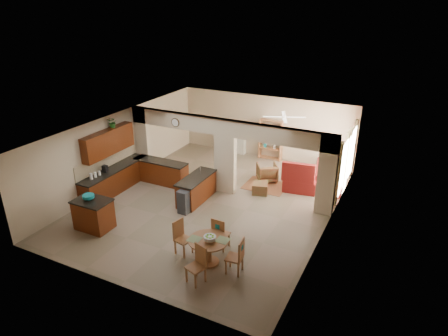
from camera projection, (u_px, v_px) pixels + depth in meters
The scene contains 39 objects.
floor at pixel (213, 202), 14.22m from camera, with size 10.00×10.00×0.00m, color #7C6A56.
ceiling at pixel (212, 127), 13.11m from camera, with size 10.00×10.00×0.00m, color white.
wall_back at pixel (265, 127), 17.77m from camera, with size 8.00×8.00×0.00m, color #C3B18E.
wall_front at pixel (114, 239), 9.56m from camera, with size 8.00×8.00×0.00m, color #C3B18E.
wall_left at pixel (121, 148), 15.31m from camera, with size 10.00×10.00×0.00m, color #C3B18E.
wall_right at pixel (329, 189), 12.02m from camera, with size 10.00×10.00×0.00m, color #C3B18E.
partition_left_pier at pixel (143, 141), 16.01m from camera, with size 0.60×0.25×2.80m, color #C3B18E.
partition_center_pier at pixel (225, 164), 14.61m from camera, with size 0.80×0.25×2.20m, color #C3B18E.
partition_right_pier at pixel (327, 175), 12.97m from camera, with size 0.60×0.25×2.80m, color #C3B18E.
partition_header at pixel (225, 128), 14.05m from camera, with size 8.00×0.25×0.60m, color #C3B18E.
kitchen_counter at pixel (134, 176), 15.17m from camera, with size 2.52×3.29×1.48m.
upper_cabinets at pixel (108, 142), 14.38m from camera, with size 0.35×2.40×0.90m, color #461908.
peninsula at pixel (196, 189), 14.19m from camera, with size 0.70×1.85×0.91m.
wall_clock at pixel (175, 123), 14.77m from camera, with size 0.34×0.34×0.03m, color #473117.
rug at pixel (266, 186), 15.45m from camera, with size 1.60×1.30×0.01m, color #995837.
fireplace at pixel (231, 139), 18.61m from camera, with size 1.60×0.35×1.20m.
shelving_unit at pixel (271, 140), 17.68m from camera, with size 1.00×0.32×1.80m, color #A45D38.
window_a at pixel (343, 168), 14.00m from camera, with size 0.02×0.90×1.90m, color white.
window_b at pixel (352, 153), 15.40m from camera, with size 0.02×0.90×1.90m, color white.
glazed_door at pixel (347, 164), 14.76m from camera, with size 0.02×0.70×2.10m, color white.
drape_a_left at pixel (338, 174), 13.53m from camera, with size 0.10×0.28×2.30m, color #46261C.
drape_a_right at pixel (345, 162), 14.51m from camera, with size 0.10×0.28×2.30m, color #46261C.
drape_b_left at pixel (348, 158), 14.92m from camera, with size 0.10×0.28×2.30m, color #46261C.
drape_b_right at pixel (353, 148), 15.91m from camera, with size 0.10×0.28×2.30m, color #46261C.
ceiling_fan at pixel (284, 117), 15.06m from camera, with size 1.00×1.00×0.10m, color white.
kitchen_island at pixel (94, 214), 12.45m from camera, with size 1.14×0.82×0.98m.
teal_bowl at pixel (88, 197), 12.26m from camera, with size 0.36×0.36×0.17m, color teal.
trash_can at pixel (184, 203), 13.37m from camera, with size 0.36×0.30×0.76m, color #2A2A2D.
dining_table at pixel (209, 247), 10.79m from camera, with size 1.10×1.10×0.75m.
fruit_bowl at pixel (210, 238), 10.59m from camera, with size 0.33×0.33×0.18m, color #5FB627.
sofa at pixel (328, 175), 15.49m from camera, with size 0.97×2.47×0.72m, color maroon.
chaise at pixel (300, 183), 15.10m from camera, with size 1.21×0.99×0.48m, color maroon.
armchair at pixel (267, 172), 15.76m from camera, with size 0.75×0.77×0.70m, color maroon.
ottoman at pixel (260, 188), 14.81m from camera, with size 0.55×0.55×0.40m, color maroon.
plant at pixel (113, 122), 14.39m from camera, with size 0.36×0.31×0.40m, color #175015.
chair_north at pixel (220, 233), 11.37m from camera, with size 0.44×0.44×1.02m.
chair_east at pixel (238, 255), 10.38m from camera, with size 0.46×0.46×1.02m.
chair_south at pixel (198, 263), 10.09m from camera, with size 0.53×0.53×1.02m.
chair_west at pixel (181, 236), 11.23m from camera, with size 0.50×0.50×1.02m.
Camera 1 is at (5.99, -11.07, 6.74)m, focal length 32.00 mm.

